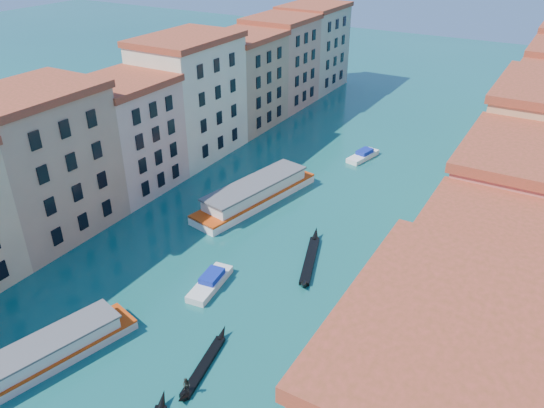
{
  "coord_description": "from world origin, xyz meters",
  "views": [
    {
      "loc": [
        32.03,
        0.05,
        38.78
      ],
      "look_at": [
        2.47,
        50.71,
        6.55
      ],
      "focal_mm": 35.0,
      "sensor_mm": 36.0,
      "label": 1
    }
  ],
  "objects": [
    {
      "name": "right_bank_palazzos",
      "position": [
        30.0,
        65.0,
        9.75
      ],
      "size": [
        12.8,
        128.4,
        21.0
      ],
      "color": "brown",
      "rests_on": "ground"
    },
    {
      "name": "vaporetto_near",
      "position": [
        -6.22,
        21.98,
        1.19
      ],
      "size": [
        8.53,
        18.24,
        2.65
      ],
      "rotation": [
        0.0,
        0.0,
        -0.26
      ],
      "color": "silver",
      "rests_on": "ground"
    },
    {
      "name": "left_bank_palazzos",
      "position": [
        -26.0,
        64.68,
        9.71
      ],
      "size": [
        12.8,
        128.4,
        21.0
      ],
      "color": "#D4B690",
      "rests_on": "ground"
    },
    {
      "name": "quay",
      "position": [
        22.0,
        65.0,
        0.5
      ],
      "size": [
        4.0,
        140.0,
        1.0
      ],
      "primitive_type": "cube",
      "color": "#ACA58B",
      "rests_on": "ground"
    },
    {
      "name": "motorboat_mid",
      "position": [
        0.38,
        39.87,
        0.6
      ],
      "size": [
        3.31,
        7.74,
        1.55
      ],
      "rotation": [
        0.0,
        0.0,
        0.13
      ],
      "color": "silver",
      "rests_on": "ground"
    },
    {
      "name": "vaporetto_far",
      "position": [
        -6.04,
        60.38,
        1.52
      ],
      "size": [
        9.4,
        23.22,
        3.37
      ],
      "rotation": [
        0.0,
        0.0,
        -0.19
      ],
      "color": "white",
      "rests_on": "ground"
    },
    {
      "name": "gondola_far",
      "position": [
        8.18,
        50.54,
        0.39
      ],
      "size": [
        5.31,
        13.06,
        1.91
      ],
      "rotation": [
        0.0,
        0.0,
        0.33
      ],
      "color": "black",
      "rests_on": "ground"
    },
    {
      "name": "gondola_right",
      "position": [
        7.43,
        28.88,
        0.41
      ],
      "size": [
        2.81,
        10.69,
        2.14
      ],
      "rotation": [
        0.0,
        0.0,
        0.19
      ],
      "color": "black",
      "rests_on": "ground"
    },
    {
      "name": "motorboat_far",
      "position": [
        1.99,
        84.13,
        0.59
      ],
      "size": [
        3.74,
        7.6,
        1.51
      ],
      "rotation": [
        0.0,
        0.0,
        -0.21
      ],
      "color": "white",
      "rests_on": "ground"
    }
  ]
}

